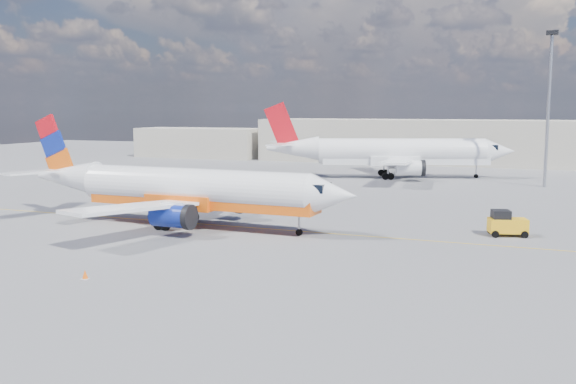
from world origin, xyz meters
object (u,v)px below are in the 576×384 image
(gse_tug, at_px, (506,224))
(traffic_cone, at_px, (85,275))
(second_jet, at_px, (393,153))
(main_jet, at_px, (185,189))

(gse_tug, distance_m, traffic_cone, 32.26)
(second_jet, height_order, gse_tug, second_jet)
(second_jet, xyz_separation_m, traffic_cone, (-5.19, -62.22, -3.41))
(main_jet, relative_size, gse_tug, 9.78)
(second_jet, distance_m, traffic_cone, 62.53)
(main_jet, distance_m, second_jet, 45.72)
(main_jet, bearing_deg, traffic_cone, -77.81)
(gse_tug, bearing_deg, second_jet, 97.29)
(main_jet, xyz_separation_m, traffic_cone, (3.22, -17.28, -2.94))
(second_jet, distance_m, gse_tug, 43.18)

